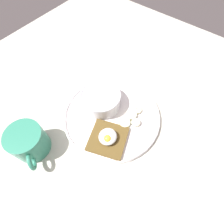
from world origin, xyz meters
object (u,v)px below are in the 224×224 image
oatmeal_bowl (101,99)px  banana_slice_back (125,122)px  toast_slice (108,139)px  banana_slice_left (131,115)px  banana_slice_front (137,110)px  poached_egg (108,137)px  coffee_mug (28,142)px  banana_slice_right (136,123)px

oatmeal_bowl → banana_slice_back: oatmeal_bowl is taller
toast_slice → banana_slice_left: size_ratio=3.04×
banana_slice_front → poached_egg: bearing=175.9°
banana_slice_left → coffee_mug: (-24.73, 16.15, 2.74)cm
banana_slice_left → banana_slice_right: same height
oatmeal_bowl → toast_slice: 12.56cm
poached_egg → banana_slice_right: 9.98cm
banana_slice_front → banana_slice_left: (-2.78, 0.20, 0.18)cm
toast_slice → banana_slice_back: 7.23cm
toast_slice → coffee_mug: bearing=133.0°
poached_egg → banana_slice_left: (10.50, -0.75, -1.78)cm
toast_slice → poached_egg: 1.78cm
banana_slice_back → banana_slice_right: banana_slice_back is taller
toast_slice → poached_egg: poached_egg is taller
toast_slice → coffee_mug: coffee_mug is taller
poached_egg → banana_slice_front: bearing=-4.1°
oatmeal_bowl → toast_slice: oatmeal_bowl is taller
toast_slice → banana_slice_back: banana_slice_back is taller
toast_slice → banana_slice_right: size_ratio=3.78×
coffee_mug → banana_slice_left: bearing=-33.1°
banana_slice_left → banana_slice_back: banana_slice_back is taller
oatmeal_bowl → banana_slice_front: bearing=-64.4°
poached_egg → banana_slice_back: bearing=-5.0°
toast_slice → coffee_mug: (-14.32, 15.34, 2.75)cm
coffee_mug → poached_egg: bearing=-47.3°
oatmeal_bowl → banana_slice_left: oatmeal_bowl is taller
banana_slice_left → coffee_mug: size_ratio=0.36×
banana_slice_front → coffee_mug: 32.14cm
coffee_mug → oatmeal_bowl: bearing=-15.1°
banana_slice_left → banana_slice_front: bearing=-4.1°
banana_slice_left → banana_slice_right: 2.90cm
toast_slice → banana_slice_right: (9.12, -3.41, -0.07)cm
poached_egg → banana_slice_front: 13.46cm
poached_egg → toast_slice: bearing=33.0°
oatmeal_bowl → coffee_mug: (-22.59, 6.11, 0.73)cm
oatmeal_bowl → toast_slice: size_ratio=0.94×
banana_slice_right → coffee_mug: coffee_mug is taller
banana_slice_front → banana_slice_right: (-4.06, -2.39, 0.11)cm
oatmeal_bowl → coffee_mug: bearing=164.9°
banana_slice_right → oatmeal_bowl: bearing=93.9°
banana_slice_right → coffee_mug: bearing=141.4°
toast_slice → coffee_mug: size_ratio=1.08×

